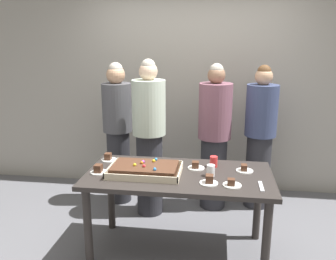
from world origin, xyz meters
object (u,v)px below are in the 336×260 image
(plated_slice_far_left, at_px, (232,184))
(plated_slice_center_back, at_px, (209,181))
(plated_slice_far_right, at_px, (244,169))
(person_striped_tie_right, at_px, (260,136))
(person_serving_front, at_px, (149,137))
(person_green_shirt_behind, at_px, (214,136))
(drink_cup_nearest, at_px, (211,170))
(sheet_cake, at_px, (145,169))
(person_far_right_suit, at_px, (118,131))
(plated_slice_near_left, at_px, (196,166))
(plated_slice_center_front, at_px, (109,158))
(cake_server_utensil, at_px, (261,186))
(plated_slice_near_right, at_px, (98,170))
(drink_cup_middle, at_px, (214,162))
(party_table, at_px, (179,184))

(plated_slice_far_left, height_order, plated_slice_center_back, plated_slice_center_back)
(plated_slice_far_right, relative_size, person_striped_tie_right, 0.09)
(person_serving_front, relative_size, person_green_shirt_behind, 1.03)
(drink_cup_nearest, bearing_deg, person_serving_front, 132.32)
(sheet_cake, relative_size, plated_slice_far_right, 4.19)
(person_far_right_suit, bearing_deg, plated_slice_near_left, 21.43)
(sheet_cake, xyz_separation_m, plated_slice_far_right, (0.86, 0.17, -0.02))
(plated_slice_far_left, distance_m, plated_slice_center_front, 1.24)
(cake_server_utensil, bearing_deg, person_green_shirt_behind, 108.28)
(cake_server_utensil, bearing_deg, plated_slice_near_right, 175.55)
(plated_slice_near_right, height_order, cake_server_utensil, plated_slice_near_right)
(plated_slice_far_right, height_order, person_serving_front, person_serving_front)
(plated_slice_far_right, bearing_deg, drink_cup_middle, 163.88)
(plated_slice_center_front, bearing_deg, person_green_shirt_behind, 36.25)
(plated_slice_center_front, xyz_separation_m, drink_cup_nearest, (0.99, -0.26, 0.03))
(drink_cup_middle, bearing_deg, cake_server_utensil, -46.60)
(plated_slice_far_left, distance_m, person_striped_tie_right, 1.33)
(person_green_shirt_behind, bearing_deg, drink_cup_nearest, 28.87)
(plated_slice_far_right, bearing_deg, cake_server_utensil, -71.29)
(person_striped_tie_right, bearing_deg, plated_slice_near_left, 9.07)
(sheet_cake, distance_m, person_far_right_suit, 1.15)
(party_table, relative_size, sheet_cake, 2.58)
(cake_server_utensil, height_order, person_far_right_suit, person_far_right_suit)
(plated_slice_near_left, distance_m, person_far_right_suit, 1.28)
(plated_slice_near_left, bearing_deg, party_table, -135.04)
(party_table, relative_size, person_serving_front, 0.95)
(plated_slice_near_left, relative_size, cake_server_utensil, 0.75)
(drink_cup_nearest, bearing_deg, party_table, 175.74)
(sheet_cake, bearing_deg, plated_slice_center_back, -14.50)
(party_table, height_order, drink_cup_middle, drink_cup_middle)
(person_green_shirt_behind, bearing_deg, plated_slice_center_front, -23.95)
(drink_cup_nearest, distance_m, person_serving_front, 1.01)
(party_table, distance_m, plated_slice_near_left, 0.23)
(plated_slice_near_left, bearing_deg, plated_slice_center_back, -68.38)
(person_serving_front, xyz_separation_m, person_green_shirt_behind, (0.70, 0.25, -0.03))
(person_serving_front, height_order, person_striped_tie_right, person_serving_front)
(drink_cup_middle, relative_size, person_far_right_suit, 0.06)
(plated_slice_center_front, xyz_separation_m, person_far_right_suit, (-0.11, 0.73, 0.07))
(plated_slice_far_left, height_order, person_serving_front, person_serving_front)
(plated_slice_near_right, distance_m, drink_cup_nearest, 0.98)
(plated_slice_center_back, xyz_separation_m, drink_cup_middle, (0.03, 0.40, 0.02))
(plated_slice_far_right, bearing_deg, plated_slice_center_back, -133.38)
(plated_slice_center_front, bearing_deg, cake_server_utensil, -17.48)
(plated_slice_far_right, xyz_separation_m, drink_cup_middle, (-0.27, 0.08, 0.03))
(plated_slice_far_left, relative_size, person_green_shirt_behind, 0.09)
(plated_slice_center_front, bearing_deg, plated_slice_near_right, -88.01)
(drink_cup_nearest, distance_m, drink_cup_middle, 0.23)
(drink_cup_nearest, xyz_separation_m, person_green_shirt_behind, (0.02, 1.00, 0.03))
(sheet_cake, bearing_deg, drink_cup_nearest, 2.24)
(plated_slice_near_right, height_order, plated_slice_far_right, plated_slice_near_right)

